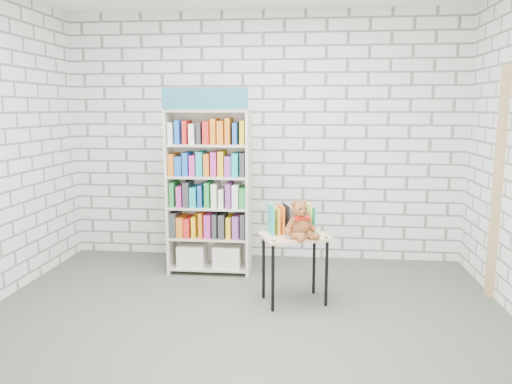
# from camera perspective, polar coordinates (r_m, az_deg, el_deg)

# --- Properties ---
(ground) EXTENTS (4.50, 4.50, 0.00)m
(ground) POSITION_cam_1_polar(r_m,az_deg,el_deg) (4.12, -1.82, -15.29)
(ground) COLOR #424A3F
(ground) RESTS_ON ground
(room_shell) EXTENTS (4.52, 4.02, 2.81)m
(room_shell) POSITION_cam_1_polar(r_m,az_deg,el_deg) (3.74, -1.97, 10.35)
(room_shell) COLOR silver
(room_shell) RESTS_ON ground
(bookshelf) EXTENTS (0.86, 0.33, 1.93)m
(bookshelf) POSITION_cam_1_polar(r_m,az_deg,el_deg) (5.23, -5.37, 0.17)
(bookshelf) COLOR beige
(bookshelf) RESTS_ON ground
(display_table) EXTENTS (0.68, 0.57, 0.62)m
(display_table) POSITION_cam_1_polar(r_m,az_deg,el_deg) (4.46, 4.45, -6.01)
(display_table) COLOR #DDB584
(display_table) RESTS_ON ground
(table_books) EXTENTS (0.44, 0.30, 0.24)m
(table_books) POSITION_cam_1_polar(r_m,az_deg,el_deg) (4.50, 4.11, -3.15)
(table_books) COLOR teal
(table_books) RESTS_ON display_table
(teddy_bear) EXTENTS (0.31, 0.30, 0.33)m
(teddy_bear) POSITION_cam_1_polar(r_m,az_deg,el_deg) (4.33, 5.06, -3.54)
(teddy_bear) COLOR brown
(teddy_bear) RESTS_ON display_table
(door_trim) EXTENTS (0.05, 0.12, 2.10)m
(door_trim) POSITION_cam_1_polar(r_m,az_deg,el_deg) (5.01, 25.89, 0.77)
(door_trim) COLOR tan
(door_trim) RESTS_ON ground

